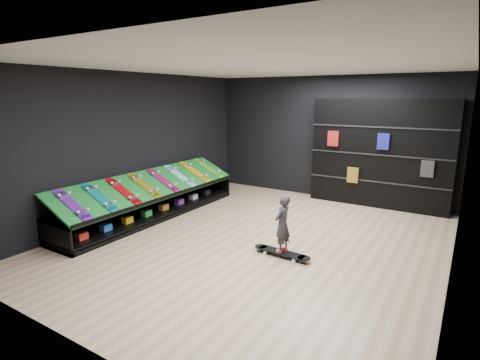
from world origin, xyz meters
The scene contains 19 objects.
floor centered at (0.00, 0.00, 0.00)m, with size 6.00×7.00×0.01m, color #CBAB89.
ceiling centered at (0.00, 0.00, 3.00)m, with size 6.00×7.00×0.01m, color white.
wall_back centered at (0.00, 3.50, 1.50)m, with size 6.00×0.02×3.00m, color black.
wall_front centered at (0.00, -3.50, 1.50)m, with size 6.00×0.02×3.00m, color black.
wall_left centered at (-3.00, 0.00, 1.50)m, with size 0.02×7.00×3.00m, color black.
wall_right centered at (3.00, 0.00, 1.50)m, with size 0.02×7.00×3.00m, color black.
display_rack centered at (-2.55, 0.00, 0.25)m, with size 0.90×4.50×0.50m, color black, non-canonical shape.
turf_ramp centered at (-2.50, 0.00, 0.71)m, with size 1.00×4.50×0.04m, color #0E5A1B.
back_shelving centered at (1.30, 3.32, 1.23)m, with size 3.07×0.36×2.46m, color black.
floor_skateboard centered at (0.68, -0.43, 0.04)m, with size 0.98×0.22×0.09m, color black, non-canonical shape.
child centered at (0.68, -0.43, 0.37)m, with size 0.21×0.15×0.56m, color black.
display_board_0 centered at (-2.49, -1.90, 0.74)m, with size 0.98×0.22×0.09m, color purple, non-canonical shape.
display_board_1 centered at (-2.49, -1.36, 0.74)m, with size 0.98×0.22×0.09m, color #0C8C99, non-canonical shape.
display_board_2 centered at (-2.49, -0.81, 0.74)m, with size 0.98×0.22×0.09m, color red, non-canonical shape.
display_board_3 centered at (-2.49, -0.27, 0.74)m, with size 0.98×0.22×0.09m, color yellow, non-canonical shape.
display_board_4 centered at (-2.49, 0.27, 0.74)m, with size 0.98×0.22×0.09m, color #E5198C, non-canonical shape.
display_board_5 centered at (-2.49, 0.81, 0.74)m, with size 0.98×0.22×0.09m, color #0CB2E5, non-canonical shape.
display_board_6 centered at (-2.49, 1.36, 0.74)m, with size 0.98×0.22×0.09m, color yellow, non-canonical shape.
display_board_7 centered at (-2.49, 1.90, 0.74)m, with size 0.98×0.22×0.09m, color green, non-canonical shape.
Camera 1 is at (3.06, -5.51, 2.51)m, focal length 28.00 mm.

